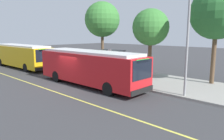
{
  "coord_description": "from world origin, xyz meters",
  "views": [
    {
      "loc": [
        15.1,
        -10.67,
        4.37
      ],
      "look_at": [
        3.76,
        1.15,
        1.6
      ],
      "focal_mm": 34.67,
      "sensor_mm": 36.0,
      "label": 1
    }
  ],
  "objects": [
    {
      "name": "ground_plane",
      "position": [
        0.0,
        0.0,
        0.0
      ],
      "size": [
        120.0,
        120.0,
        0.0
      ],
      "primitive_type": "plane",
      "color": "#38383A"
    },
    {
      "name": "waiting_bench",
      "position": [
        -0.87,
        6.19,
        0.63
      ],
      "size": [
        1.6,
        0.48,
        0.95
      ],
      "color": "brown",
      "rests_on": "sidewalk_curb"
    },
    {
      "name": "street_tree_downstreet",
      "position": [
        -5.02,
        8.53,
        6.09
      ],
      "size": [
        4.4,
        4.4,
        8.17
      ],
      "color": "brown",
      "rests_on": "sidewalk_curb"
    },
    {
      "name": "street_tree_upstreet",
      "position": [
        3.04,
        7.31,
        4.95
      ],
      "size": [
        3.56,
        3.56,
        6.61
      ],
      "color": "brown",
      "rests_on": "sidewalk_curb"
    },
    {
      "name": "sidewalk_curb",
      "position": [
        0.0,
        6.0,
        0.07
      ],
      "size": [
        44.0,
        6.4,
        0.15
      ],
      "primitive_type": "cube",
      "color": "gray",
      "rests_on": "ground_plane"
    },
    {
      "name": "street_tree_near_shelter",
      "position": [
        8.73,
        8.32,
        6.01
      ],
      "size": [
        4.34,
        4.34,
        8.06
      ],
      "color": "brown",
      "rests_on": "sidewalk_curb"
    },
    {
      "name": "bus_shelter",
      "position": [
        -1.26,
        6.19,
        1.92
      ],
      "size": [
        2.9,
        1.6,
        2.48
      ],
      "color": "#333338",
      "rests_on": "sidewalk_curb"
    },
    {
      "name": "transit_bus_second",
      "position": [
        -12.62,
        1.21,
        1.62
      ],
      "size": [
        11.96,
        2.86,
        2.95
      ],
      "color": "gold",
      "rests_on": "ground_plane"
    },
    {
      "name": "utility_pole",
      "position": [
        8.72,
        3.21,
        3.35
      ],
      "size": [
        0.16,
        0.16,
        6.4
      ],
      "primitive_type": "cylinder",
      "color": "gray",
      "rests_on": "sidewalk_curb"
    },
    {
      "name": "route_sign_post",
      "position": [
        0.93,
        3.77,
        1.96
      ],
      "size": [
        0.44,
        0.08,
        2.8
      ],
      "color": "#333338",
      "rests_on": "sidewalk_curb"
    },
    {
      "name": "lane_stripe_center",
      "position": [
        0.0,
        -2.2,
        0.0
      ],
      "size": [
        36.0,
        0.14,
        0.01
      ],
      "primitive_type": "cube",
      "color": "#E0D64C",
      "rests_on": "ground_plane"
    },
    {
      "name": "pedestrian_commuter",
      "position": [
        0.01,
        4.04,
        1.12
      ],
      "size": [
        0.24,
        0.4,
        1.69
      ],
      "color": "#282D47",
      "rests_on": "sidewalk_curb"
    },
    {
      "name": "transit_bus_main",
      "position": [
        1.25,
        1.01,
        1.62
      ],
      "size": [
        10.98,
        2.68,
        2.95
      ],
      "color": "red",
      "rests_on": "ground_plane"
    }
  ]
}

